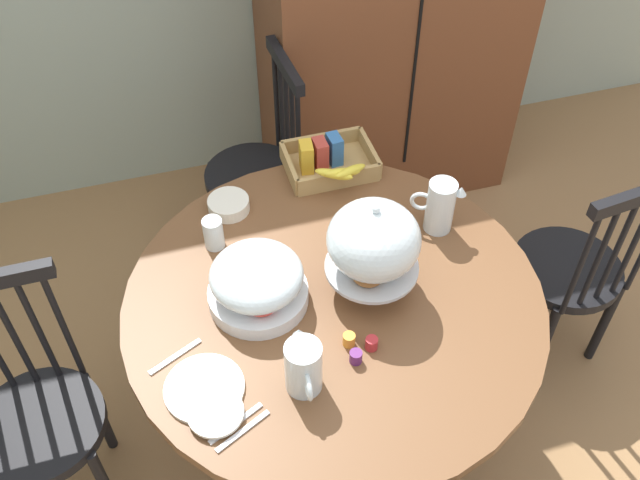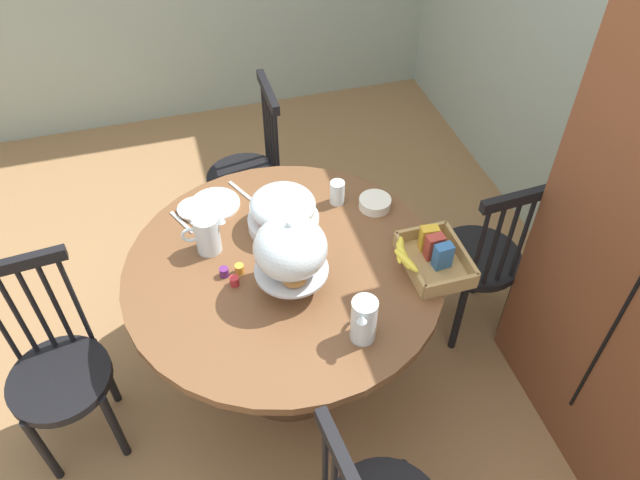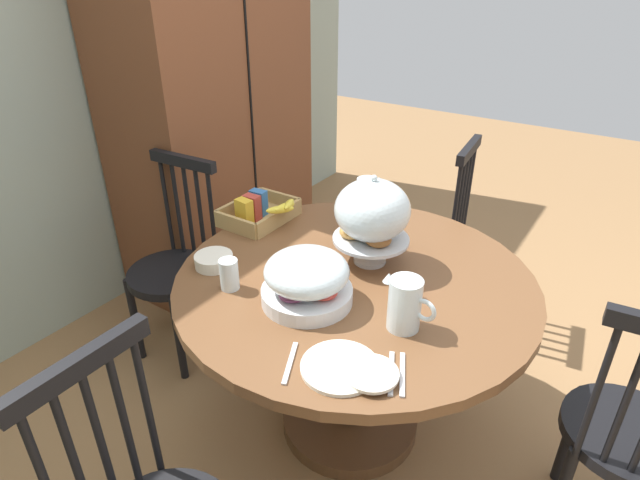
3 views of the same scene
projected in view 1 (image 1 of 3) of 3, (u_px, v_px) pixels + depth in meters
ground_plane at (359, 464)px, 2.57m from camera, size 10.00×10.00×0.00m
dining_table at (333, 336)px, 2.29m from camera, size 1.28×1.28×0.74m
windsor_chair_near_window at (571, 273)px, 2.60m from camera, size 0.40×0.40×0.97m
windsor_chair_by_cabinet at (258, 174)px, 2.97m from camera, size 0.40×0.40×0.97m
windsor_chair_facing_door at (39, 418)px, 2.19m from camera, size 0.40×0.40×0.97m
pastry_stand_with_dome at (373, 243)px, 2.03m from camera, size 0.28×0.28×0.34m
fruit_platter_covered at (257, 282)px, 2.08m from camera, size 0.30×0.30×0.18m
orange_juice_pitcher at (304, 369)px, 1.88m from camera, size 0.10×0.18×0.17m
milk_pitcher at (440, 208)px, 2.29m from camera, size 0.16×0.11×0.19m
cereal_basket at (328, 161)px, 2.52m from camera, size 0.32×0.30×0.12m
china_plate_large at (204, 388)px, 1.93m from camera, size 0.22×0.22×0.01m
china_plate_small at (216, 413)px, 1.86m from camera, size 0.15×0.15×0.01m
cereal_bowl at (229, 205)px, 2.40m from camera, size 0.14×0.14×0.04m
drinking_glass at (213, 233)px, 2.26m from camera, size 0.06×0.06×0.11m
jam_jar_strawberry at (370, 344)px, 2.01m from camera, size 0.04×0.04×0.04m
jam_jar_apricot at (349, 340)px, 2.02m from camera, size 0.04×0.04×0.04m
jam_jar_grape at (356, 357)px, 1.98m from camera, size 0.04×0.04×0.04m
table_knife at (236, 423)px, 1.86m from camera, size 0.16×0.09×0.01m
dinner_fork at (243, 431)px, 1.84m from camera, size 0.16×0.09×0.01m
soup_spoon at (175, 357)px, 2.00m from camera, size 0.16×0.09×0.01m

